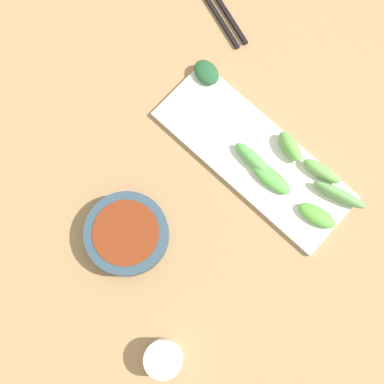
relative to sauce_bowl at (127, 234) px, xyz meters
name	(u,v)px	position (x,y,z in m)	size (l,w,h in m)	color
tabletop	(207,185)	(0.17, -0.04, -0.03)	(2.10, 2.10, 0.02)	#A37C53
sauce_bowl	(127,234)	(0.00, 0.00, 0.00)	(0.15, 0.15, 0.04)	#304456
serving_plate	(254,156)	(0.26, -0.07, -0.02)	(0.14, 0.39, 0.01)	silver
broccoli_stalk_0	(290,147)	(0.31, -0.11, 0.00)	(0.03, 0.06, 0.03)	#6CAD4A
broccoli_stalk_1	(339,195)	(0.31, -0.23, 0.00)	(0.02, 0.10, 0.03)	#6AA058
broccoli_stalk_2	(317,216)	(0.25, -0.22, 0.00)	(0.03, 0.07, 0.02)	#5EAE3F
broccoli_stalk_3	(322,171)	(0.32, -0.18, 0.00)	(0.02, 0.07, 0.03)	#76AE54
broccoli_leafy_4	(206,72)	(0.32, 0.10, 0.00)	(0.04, 0.05, 0.02)	#245431
broccoli_stalk_5	(253,159)	(0.25, -0.07, 0.00)	(0.02, 0.08, 0.02)	#5FAE52
broccoli_stalk_6	(271,178)	(0.25, -0.12, 0.00)	(0.03, 0.09, 0.02)	#5CB84A
tea_cup	(164,359)	(-0.11, -0.19, 0.00)	(0.06, 0.06, 0.05)	white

